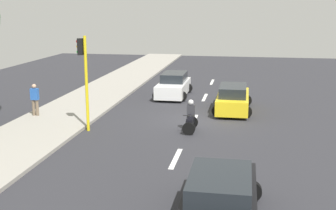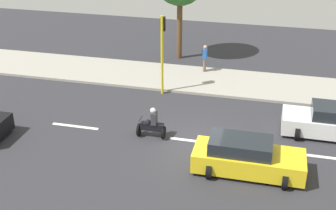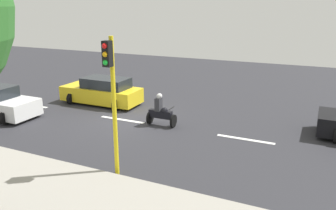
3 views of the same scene
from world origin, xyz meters
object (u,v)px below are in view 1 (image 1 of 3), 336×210
pedestrian_near_signal (35,99)px  traffic_light_corner (84,70)px  car_white (174,86)px  car_black (220,198)px  car_yellow_cab (233,99)px  motorcycle (190,118)px

pedestrian_near_signal → traffic_light_corner: traffic_light_corner is taller
traffic_light_corner → car_white: bearing=-107.4°
car_black → traffic_light_corner: bearing=-50.0°
car_black → car_yellow_cab: same height
car_white → car_yellow_cab: bearing=137.8°
car_black → car_yellow_cab: bearing=-89.5°
car_black → car_yellow_cab: (0.11, -13.43, -0.00)m
motorcycle → traffic_light_corner: traffic_light_corner is taller
pedestrian_near_signal → car_white: bearing=-131.6°
car_black → motorcycle: size_ratio=2.92×
car_yellow_cab → motorcycle: size_ratio=2.94×
car_white → car_yellow_cab: same height
motorcycle → pedestrian_near_signal: size_ratio=0.91×
car_black → car_white: bearing=-76.5°
car_yellow_cab → car_black: bearing=90.5°
car_black → pedestrian_near_signal: size_ratio=2.64×
motorcycle → pedestrian_near_signal: bearing=-7.4°
car_white → motorcycle: (-2.15, 8.13, -0.07)m
car_yellow_cab → car_white: bearing=-42.2°
car_black → motorcycle: 9.11m
car_white → car_black: same height
car_black → pedestrian_near_signal: 14.39m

